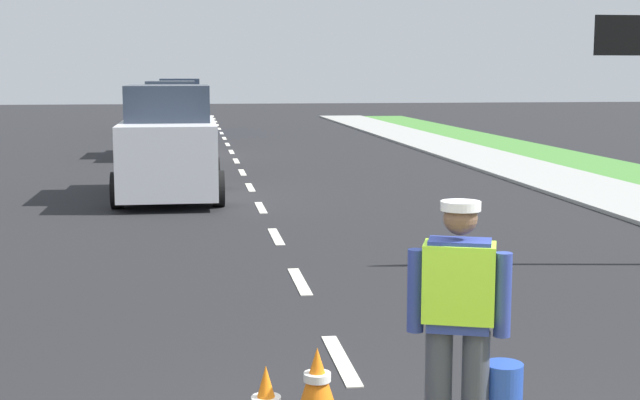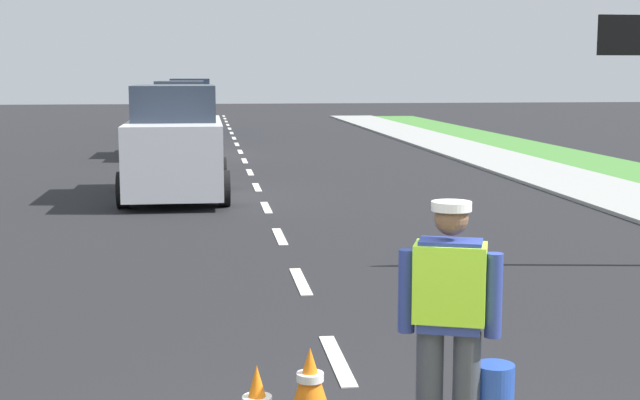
{
  "view_description": "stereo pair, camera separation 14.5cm",
  "coord_description": "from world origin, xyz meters",
  "px_view_note": "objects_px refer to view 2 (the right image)",
  "views": [
    {
      "loc": [
        -1.25,
        -4.73,
        2.48
      ],
      "look_at": [
        0.13,
        4.91,
        1.1
      ],
      "focal_mm": 50.34,
      "sensor_mm": 36.0,
      "label": 1
    },
    {
      "loc": [
        -1.11,
        -4.75,
        2.48
      ],
      "look_at": [
        0.13,
        4.91,
        1.1
      ],
      "focal_mm": 50.34,
      "sensor_mm": 36.0,
      "label": 2
    }
  ],
  "objects_px": {
    "road_worker": "(453,314)",
    "car_oncoming_second": "(180,121)",
    "car_oncoming_lead": "(175,145)",
    "traffic_cone_near": "(310,383)",
    "car_oncoming_third": "(191,108)"
  },
  "relations": [
    {
      "from": "road_worker",
      "to": "car_oncoming_lead",
      "type": "height_order",
      "value": "car_oncoming_lead"
    },
    {
      "from": "traffic_cone_near",
      "to": "car_oncoming_second",
      "type": "distance_m",
      "value": 21.24
    },
    {
      "from": "road_worker",
      "to": "car_oncoming_second",
      "type": "relative_size",
      "value": 0.4
    },
    {
      "from": "car_oncoming_lead",
      "to": "traffic_cone_near",
      "type": "bearing_deg",
      "value": -83.71
    },
    {
      "from": "car_oncoming_second",
      "to": "car_oncoming_lead",
      "type": "height_order",
      "value": "car_oncoming_second"
    },
    {
      "from": "traffic_cone_near",
      "to": "car_oncoming_second",
      "type": "bearing_deg",
      "value": 93.91
    },
    {
      "from": "traffic_cone_near",
      "to": "road_worker",
      "type": "bearing_deg",
      "value": -39.7
    },
    {
      "from": "car_oncoming_second",
      "to": "car_oncoming_third",
      "type": "bearing_deg",
      "value": 89.19
    },
    {
      "from": "road_worker",
      "to": "traffic_cone_near",
      "type": "bearing_deg",
      "value": 140.3
    },
    {
      "from": "car_oncoming_lead",
      "to": "car_oncoming_third",
      "type": "bearing_deg",
      "value": 89.95
    },
    {
      "from": "car_oncoming_second",
      "to": "car_oncoming_third",
      "type": "relative_size",
      "value": 0.97
    },
    {
      "from": "car_oncoming_third",
      "to": "car_oncoming_lead",
      "type": "distance_m",
      "value": 19.93
    },
    {
      "from": "road_worker",
      "to": "car_oncoming_second",
      "type": "height_order",
      "value": "car_oncoming_second"
    },
    {
      "from": "traffic_cone_near",
      "to": "car_oncoming_second",
      "type": "xyz_separation_m",
      "value": [
        -1.45,
        21.18,
        0.79
      ]
    },
    {
      "from": "road_worker",
      "to": "car_oncoming_second",
      "type": "bearing_deg",
      "value": 96.0
    }
  ]
}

